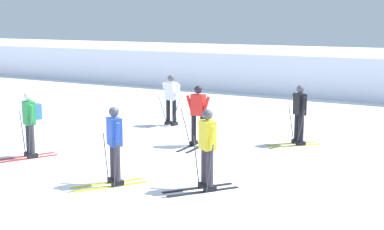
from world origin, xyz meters
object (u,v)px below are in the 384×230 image
(skier_white, at_px, (172,97))
(skier_red, at_px, (198,114))
(skier_blue, at_px, (114,143))
(skier_yellow, at_px, (207,147))
(skier_black, at_px, (299,113))
(skier_green, at_px, (30,121))

(skier_white, distance_m, skier_red, 3.09)
(skier_white, height_order, skier_blue, same)
(skier_yellow, height_order, skier_red, same)
(skier_white, bearing_deg, skier_blue, -68.50)
(skier_black, xyz_separation_m, skier_red, (-2.42, -1.54, 0.00))
(skier_black, relative_size, skier_red, 1.00)
(skier_black, relative_size, skier_white, 1.00)
(skier_white, distance_m, skier_green, 5.50)
(skier_yellow, bearing_deg, skier_blue, -160.19)
(skier_white, height_order, skier_red, same)
(skier_black, xyz_separation_m, skier_white, (-4.64, 0.61, 0.04))
(skier_yellow, xyz_separation_m, skier_red, (-2.11, 3.38, -0.00))
(skier_white, xyz_separation_m, skier_blue, (2.45, -6.21, -0.04))
(skier_red, bearing_deg, skier_blue, -86.83)
(skier_red, distance_m, skier_green, 4.51)
(skier_red, distance_m, skier_blue, 4.07)
(skier_green, xyz_separation_m, skier_blue, (3.33, -0.78, -0.04))
(skier_green, bearing_deg, skier_red, 46.56)
(skier_black, distance_m, skier_red, 2.87)
(skier_blue, bearing_deg, skier_black, 68.59)
(skier_red, height_order, skier_green, same)
(skier_yellow, relative_size, skier_white, 1.00)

